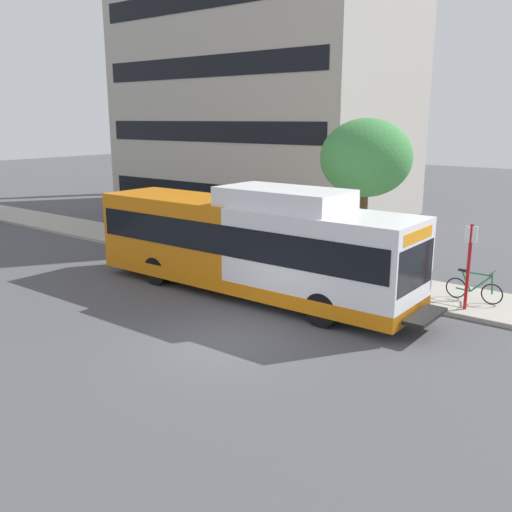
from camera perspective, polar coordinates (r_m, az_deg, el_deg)
name	(u,v)px	position (r m, az deg, el deg)	size (l,w,h in m)	color
ground_plane	(54,288)	(20.82, -19.84, -3.03)	(120.00, 120.00, 0.00)	#4C4C51
sidewalk_curb	(228,256)	(23.76, -2.88, -0.01)	(3.00, 56.00, 0.14)	#A8A399
transit_bus	(249,244)	(18.47, -0.73, 1.20)	(2.58, 12.25, 3.65)	white
bus_stop_sign_pole	(469,260)	(17.73, 20.78, -0.43)	(0.10, 0.36, 2.60)	red
bicycle_parked	(474,288)	(18.89, 21.23, -3.05)	(0.52, 1.76, 1.02)	black
street_tree_near_stop	(366,158)	(20.70, 11.08, 9.68)	(3.27, 3.27, 5.61)	#4C3823
lattice_comm_tower	(124,66)	(45.36, -13.23, 18.24)	(1.10, 1.10, 28.67)	#B7B7BC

